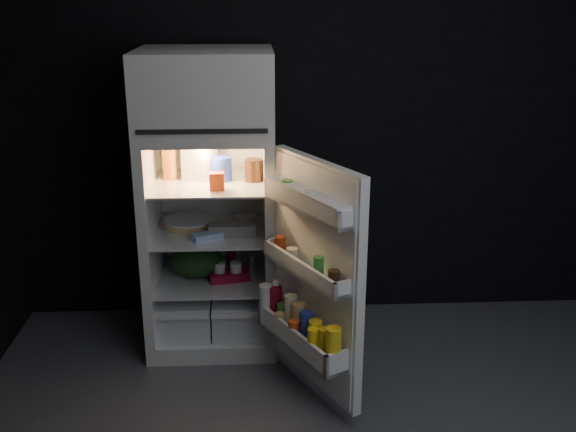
{
  "coord_description": "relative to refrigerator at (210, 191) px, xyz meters",
  "views": [
    {
      "loc": [
        -0.47,
        -2.53,
        2.09
      ],
      "look_at": [
        -0.29,
        1.0,
        0.9
      ],
      "focal_mm": 42.0,
      "sensor_mm": 36.0,
      "label": 1
    }
  ],
  "objects": [
    {
      "name": "wall_back",
      "position": [
        0.74,
        0.38,
        0.39
      ],
      "size": [
        4.0,
        0.0,
        2.7
      ],
      "primitive_type": "cube",
      "color": "black",
      "rests_on": "ground"
    },
    {
      "name": "refrigerator",
      "position": [
        0.0,
        0.0,
        0.0
      ],
      "size": [
        0.76,
        0.71,
        1.78
      ],
      "color": "white",
      "rests_on": "ground"
    },
    {
      "name": "fridge_door",
      "position": [
        0.55,
        -0.71,
        -0.28
      ],
      "size": [
        0.51,
        0.73,
        1.22
      ],
      "color": "white",
      "rests_on": "ground"
    },
    {
      "name": "milk_jug",
      "position": [
        -0.06,
        0.04,
        0.19
      ],
      "size": [
        0.21,
        0.21,
        0.24
      ],
      "primitive_type": "cube",
      "rotation": [
        0.0,
        0.0,
        -0.39
      ],
      "color": "white",
      "rests_on": "refrigerator"
    },
    {
      "name": "mayo_jar",
      "position": [
        0.08,
        -0.01,
        0.14
      ],
      "size": [
        0.13,
        0.13,
        0.14
      ],
      "primitive_type": "cylinder",
      "rotation": [
        0.0,
        0.0,
        -0.15
      ],
      "color": "#1E34A6",
      "rests_on": "refrigerator"
    },
    {
      "name": "jam_jar",
      "position": [
        0.27,
        -0.03,
        0.14
      ],
      "size": [
        0.14,
        0.14,
        0.13
      ],
      "primitive_type": "cylinder",
      "rotation": [
        0.0,
        0.0,
        -0.39
      ],
      "color": "black",
      "rests_on": "refrigerator"
    },
    {
      "name": "amber_bottle",
      "position": [
        -0.23,
        0.04,
        0.18
      ],
      "size": [
        0.09,
        0.09,
        0.22
      ],
      "primitive_type": "cylinder",
      "rotation": [
        0.0,
        0.0,
        0.02
      ],
      "color": "#CC6920",
      "rests_on": "refrigerator"
    },
    {
      "name": "small_carton",
      "position": [
        0.06,
        -0.22,
        0.12
      ],
      "size": [
        0.08,
        0.06,
        0.1
      ],
      "primitive_type": "cube",
      "rotation": [
        0.0,
        0.0,
        -0.01
      ],
      "color": "#C94217",
      "rests_on": "refrigerator"
    },
    {
      "name": "egg_carton",
      "position": [
        0.14,
        -0.14,
        -0.19
      ],
      "size": [
        0.28,
        0.11,
        0.07
      ],
      "primitive_type": "cube",
      "rotation": [
        0.0,
        0.0,
        -0.03
      ],
      "color": "gray",
      "rests_on": "refrigerator"
    },
    {
      "name": "pie",
      "position": [
        -0.13,
        0.03,
        -0.21
      ],
      "size": [
        0.36,
        0.36,
        0.04
      ],
      "primitive_type": "cylinder",
      "rotation": [
        0.0,
        0.0,
        0.12
      ],
      "color": "tan",
      "rests_on": "refrigerator"
    },
    {
      "name": "flat_package",
      "position": [
        -0.01,
        -0.2,
        -0.21
      ],
      "size": [
        0.19,
        0.15,
        0.04
      ],
      "primitive_type": "cube",
      "rotation": [
        0.0,
        0.0,
        0.43
      ],
      "color": "#96B3E8",
      "rests_on": "refrigerator"
    },
    {
      "name": "wrapped_pkg",
      "position": [
        0.21,
        0.07,
        -0.2
      ],
      "size": [
        0.15,
        0.14,
        0.05
      ],
      "primitive_type": "cube",
      "rotation": [
        0.0,
        0.0,
        0.39
      ],
      "color": "beige",
      "rests_on": "refrigerator"
    },
    {
      "name": "produce_bag",
      "position": [
        -0.09,
        -0.03,
        -0.43
      ],
      "size": [
        0.32,
        0.27,
        0.2
      ],
      "primitive_type": "ellipsoid",
      "rotation": [
        0.0,
        0.0,
        0.02
      ],
      "color": "#193815",
      "rests_on": "refrigerator"
    },
    {
      "name": "yogurt_tray",
      "position": [
        0.11,
        -0.1,
        -0.5
      ],
      "size": [
        0.26,
        0.17,
        0.05
      ],
      "primitive_type": "cube",
      "rotation": [
        0.0,
        0.0,
        0.2
      ],
      "color": "maroon",
      "rests_on": "refrigerator"
    },
    {
      "name": "small_can_red",
      "position": [
        0.11,
        0.15,
        -0.48
      ],
      "size": [
        0.08,
        0.08,
        0.09
      ],
      "primitive_type": "cylinder",
      "rotation": [
        0.0,
        0.0,
        -0.29
      ],
      "color": "maroon",
      "rests_on": "refrigerator"
    },
    {
      "name": "small_can_silver",
      "position": [
        0.24,
        0.07,
        -0.48
      ],
      "size": [
        0.09,
        0.09,
        0.09
      ],
      "primitive_type": "cylinder",
      "rotation": [
        0.0,
        0.0,
        0.15
      ],
      "color": "silver",
      "rests_on": "refrigerator"
    }
  ]
}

